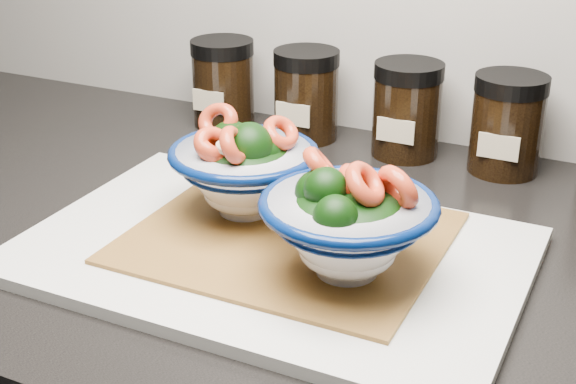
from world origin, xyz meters
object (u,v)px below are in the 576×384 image
at_px(bowl_left, 244,167).
at_px(spice_jar_b, 306,95).
at_px(spice_jar_c, 407,109).
at_px(spice_jar_d, 507,124).
at_px(bowl_right, 347,222).
at_px(cutting_board, 272,252).
at_px(spice_jar_a, 223,83).

relative_size(bowl_left, spice_jar_b, 1.29).
bearing_deg(spice_jar_b, spice_jar_c, 0.00).
bearing_deg(spice_jar_d, bowl_left, -128.37).
bearing_deg(spice_jar_b, bowl_right, -60.12).
bearing_deg(bowl_right, bowl_left, 153.48).
bearing_deg(spice_jar_d, spice_jar_b, 180.00).
xyz_separation_m(cutting_board, spice_jar_b, (-0.10, 0.30, 0.05)).
xyz_separation_m(bowl_left, bowl_right, (0.13, -0.07, 0.00)).
distance_m(bowl_left, spice_jar_a, 0.30).
height_order(cutting_board, bowl_left, bowl_left).
height_order(cutting_board, spice_jar_a, spice_jar_a).
bearing_deg(spice_jar_a, spice_jar_b, 0.00).
relative_size(bowl_right, spice_jar_c, 1.33).
height_order(cutting_board, spice_jar_c, spice_jar_c).
relative_size(cutting_board, spice_jar_a, 3.98).
bearing_deg(spice_jar_a, bowl_left, -56.17).
xyz_separation_m(bowl_right, spice_jar_b, (-0.18, 0.32, -0.01)).
xyz_separation_m(bowl_right, spice_jar_d, (0.07, 0.32, -0.01)).
distance_m(bowl_right, spice_jar_d, 0.33).
distance_m(spice_jar_c, spice_jar_d, 0.12).
bearing_deg(bowl_left, spice_jar_a, 123.83).
relative_size(spice_jar_a, spice_jar_c, 1.00).
bearing_deg(spice_jar_d, spice_jar_c, 180.00).
relative_size(bowl_right, spice_jar_d, 1.33).
height_order(bowl_right, spice_jar_c, bowl_right).
relative_size(bowl_left, bowl_right, 0.97).
height_order(cutting_board, spice_jar_d, spice_jar_d).
relative_size(bowl_right, spice_jar_a, 1.33).
xyz_separation_m(bowl_right, spice_jar_c, (-0.05, 0.32, -0.01)).
height_order(cutting_board, spice_jar_b, spice_jar_b).
bearing_deg(spice_jar_c, cutting_board, -95.23).
relative_size(spice_jar_a, spice_jar_d, 1.00).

